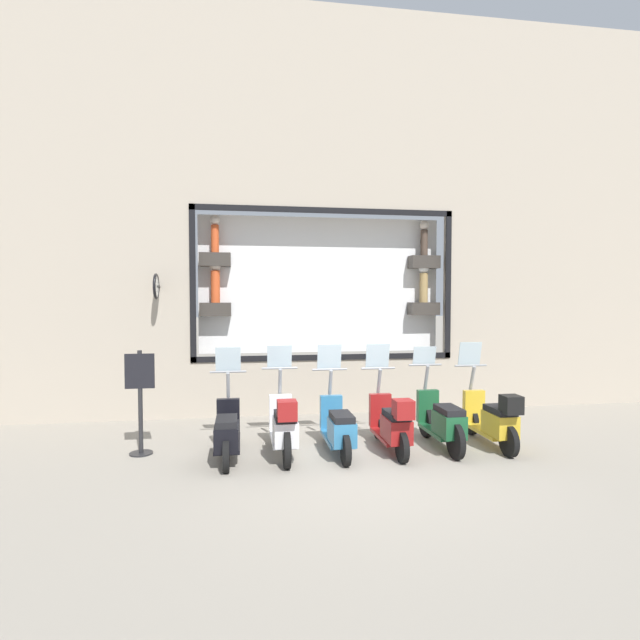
# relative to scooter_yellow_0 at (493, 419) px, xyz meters

# --- Properties ---
(ground_plane) EXTENTS (120.00, 120.00, 0.00)m
(ground_plane) POSITION_rel_scooter_yellow_0_xyz_m (-0.59, 2.34, -0.47)
(ground_plane) COLOR gray
(building_facade) EXTENTS (1.17, 36.00, 8.59)m
(building_facade) POSITION_rel_scooter_yellow_0_xyz_m (3.01, 2.34, 3.90)
(building_facade) COLOR #ADA08E
(building_facade) RESTS_ON ground_plane
(scooter_yellow_0) EXTENTS (1.80, 0.61, 1.68)m
(scooter_yellow_0) POSITION_rel_scooter_yellow_0_xyz_m (0.00, 0.00, 0.00)
(scooter_yellow_0) COLOR black
(scooter_yellow_0) RESTS_ON ground_plane
(scooter_green_1) EXTENTS (1.81, 0.60, 1.61)m
(scooter_green_1) POSITION_rel_scooter_yellow_0_xyz_m (0.07, 0.86, -0.02)
(scooter_green_1) COLOR black
(scooter_green_1) RESTS_ON ground_plane
(scooter_red_2) EXTENTS (1.79, 0.60, 1.67)m
(scooter_red_2) POSITION_rel_scooter_yellow_0_xyz_m (-0.00, 1.73, -0.01)
(scooter_red_2) COLOR black
(scooter_red_2) RESTS_ON ground_plane
(scooter_teal_3) EXTENTS (1.79, 0.60, 1.67)m
(scooter_teal_3) POSITION_rel_scooter_yellow_0_xyz_m (0.06, 2.59, -0.05)
(scooter_teal_3) COLOR black
(scooter_teal_3) RESTS_ON ground_plane
(scooter_white_4) EXTENTS (1.81, 0.60, 1.67)m
(scooter_white_4) POSITION_rel_scooter_yellow_0_xyz_m (0.01, 3.46, 0.02)
(scooter_white_4) COLOR black
(scooter_white_4) RESTS_ON ground_plane
(scooter_black_5) EXTENTS (1.79, 0.61, 1.65)m
(scooter_black_5) POSITION_rel_scooter_yellow_0_xyz_m (0.06, 4.32, -0.05)
(scooter_black_5) COLOR black
(scooter_black_5) RESTS_ON ground_plane
(shop_sign_post) EXTENTS (0.36, 0.45, 1.65)m
(shop_sign_post) POSITION_rel_scooter_yellow_0_xyz_m (0.53, 5.68, 0.42)
(shop_sign_post) COLOR #232326
(shop_sign_post) RESTS_ON ground_plane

